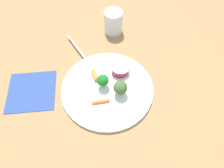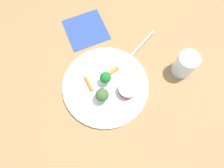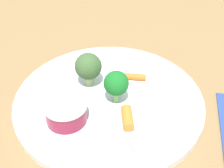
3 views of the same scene
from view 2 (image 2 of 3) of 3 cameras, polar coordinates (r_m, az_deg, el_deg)
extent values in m
plane|color=olive|center=(0.64, -1.95, -0.67)|extent=(2.40, 2.40, 0.00)
cylinder|color=white|center=(0.64, -1.97, -0.49)|extent=(0.28, 0.28, 0.01)
cylinder|color=maroon|center=(0.61, 4.65, -1.73)|extent=(0.06, 0.06, 0.03)
cylinder|color=silver|center=(0.60, 4.76, -1.30)|extent=(0.06, 0.06, 0.00)
cylinder|color=#94B873|center=(0.61, -2.86, -3.93)|extent=(0.01, 0.01, 0.02)
sphere|color=#3E6233|center=(0.58, -2.97, -3.26)|extent=(0.04, 0.04, 0.04)
cylinder|color=#86C070|center=(0.63, -1.91, 1.17)|extent=(0.01, 0.01, 0.02)
sphere|color=#1A7327|center=(0.60, -1.98, 1.98)|extent=(0.04, 0.04, 0.04)
cylinder|color=orange|center=(0.64, 0.53, 4.15)|extent=(0.04, 0.02, 0.01)
cylinder|color=orange|center=(0.63, -7.01, 0.07)|extent=(0.01, 0.05, 0.01)
cube|color=#BBBAB1|center=(0.70, 8.33, 11.14)|extent=(0.15, 0.06, 0.00)
cube|color=#BBBAB1|center=(0.66, 3.77, 5.54)|extent=(0.03, 0.01, 0.00)
cube|color=#BBBAB1|center=(0.66, 3.54, 5.71)|extent=(0.03, 0.01, 0.00)
cube|color=#BBBAB1|center=(0.66, 3.31, 5.88)|extent=(0.03, 0.01, 0.00)
cube|color=#BBBAB1|center=(0.66, 3.07, 6.05)|extent=(0.03, 0.01, 0.00)
cylinder|color=silver|center=(0.67, 20.97, 5.48)|extent=(0.07, 0.07, 0.09)
cube|color=#2C468C|center=(0.75, -7.78, 15.80)|extent=(0.16, 0.16, 0.00)
camera|label=1|loc=(0.36, -75.50, 11.76)|focal=32.70mm
camera|label=3|loc=(0.56, 30.46, 29.48)|focal=46.65mm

